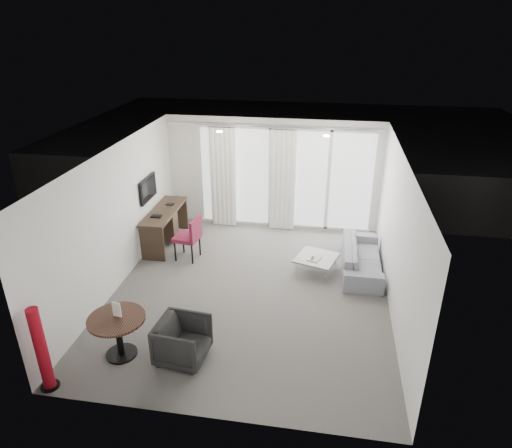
% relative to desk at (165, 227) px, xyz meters
% --- Properties ---
extents(floor, '(5.00, 6.00, 0.00)m').
position_rel_desk_xyz_m(floor, '(2.21, -1.61, -0.40)').
color(floor, '#5C5954').
rests_on(floor, ground).
extents(ceiling, '(5.00, 6.00, 0.00)m').
position_rel_desk_xyz_m(ceiling, '(2.21, -1.61, 2.20)').
color(ceiling, white).
rests_on(ceiling, ground).
extents(wall_left, '(0.00, 6.00, 2.60)m').
position_rel_desk_xyz_m(wall_left, '(-0.29, -1.61, 0.90)').
color(wall_left, silver).
rests_on(wall_left, ground).
extents(wall_right, '(0.00, 6.00, 2.60)m').
position_rel_desk_xyz_m(wall_right, '(4.71, -1.61, 0.90)').
color(wall_right, silver).
rests_on(wall_right, ground).
extents(wall_front, '(5.00, 0.00, 2.60)m').
position_rel_desk_xyz_m(wall_front, '(2.21, -4.61, 0.90)').
color(wall_front, silver).
rests_on(wall_front, ground).
extents(window_panel, '(4.00, 0.02, 2.38)m').
position_rel_desk_xyz_m(window_panel, '(2.51, 1.38, 0.80)').
color(window_panel, white).
rests_on(window_panel, ground).
extents(window_frame, '(4.10, 0.06, 2.44)m').
position_rel_desk_xyz_m(window_frame, '(2.51, 1.36, 0.80)').
color(window_frame, white).
rests_on(window_frame, ground).
extents(curtain_left, '(0.60, 0.20, 2.38)m').
position_rel_desk_xyz_m(curtain_left, '(1.06, 1.21, 0.80)').
color(curtain_left, white).
rests_on(curtain_left, ground).
extents(curtain_right, '(0.60, 0.20, 2.38)m').
position_rel_desk_xyz_m(curtain_right, '(2.46, 1.21, 0.80)').
color(curtain_right, white).
rests_on(curtain_right, ground).
extents(curtain_track, '(4.80, 0.04, 0.04)m').
position_rel_desk_xyz_m(curtain_track, '(2.21, 1.21, 2.05)').
color(curtain_track, '#B2B2B7').
rests_on(curtain_track, ceiling).
extents(downlight_a, '(0.12, 0.12, 0.02)m').
position_rel_desk_xyz_m(downlight_a, '(1.31, -0.01, 2.19)').
color(downlight_a, '#FFE0B2').
rests_on(downlight_a, ceiling).
extents(downlight_b, '(0.12, 0.12, 0.02)m').
position_rel_desk_xyz_m(downlight_b, '(3.41, -0.01, 2.19)').
color(downlight_b, '#FFE0B2').
rests_on(downlight_b, ceiling).
extents(desk, '(0.54, 1.72, 0.81)m').
position_rel_desk_xyz_m(desk, '(0.00, 0.00, 0.00)').
color(desk, '#322519').
rests_on(desk, floor).
extents(tv, '(0.05, 0.80, 0.50)m').
position_rel_desk_xyz_m(tv, '(-0.25, -0.16, 0.95)').
color(tv, black).
rests_on(tv, wall_left).
extents(desk_chair, '(0.58, 0.55, 0.94)m').
position_rel_desk_xyz_m(desk_chair, '(0.68, -0.58, 0.07)').
color(desk_chair, maroon).
rests_on(desk_chair, floor).
extents(round_table, '(1.06, 1.06, 0.68)m').
position_rel_desk_xyz_m(round_table, '(0.57, -3.66, -0.07)').
color(round_table, '#351E14').
rests_on(round_table, floor).
extents(menu_card, '(0.13, 0.04, 0.24)m').
position_rel_desk_xyz_m(menu_card, '(0.58, -3.62, 0.32)').
color(menu_card, white).
rests_on(menu_card, round_table).
extents(red_lamp, '(0.29, 0.29, 1.30)m').
position_rel_desk_xyz_m(red_lamp, '(-0.13, -4.44, 0.25)').
color(red_lamp, maroon).
rests_on(red_lamp, floor).
extents(tub_armchair, '(0.79, 0.77, 0.66)m').
position_rel_desk_xyz_m(tub_armchair, '(1.54, -3.58, -0.07)').
color(tub_armchair, black).
rests_on(tub_armchair, floor).
extents(coffee_table, '(0.93, 0.93, 0.33)m').
position_rel_desk_xyz_m(coffee_table, '(3.38, -0.71, -0.24)').
color(coffee_table, gray).
rests_on(coffee_table, floor).
extents(remote, '(0.08, 0.18, 0.02)m').
position_rel_desk_xyz_m(remote, '(3.30, -0.80, -0.04)').
color(remote, black).
rests_on(remote, coffee_table).
extents(magazine, '(0.34, 0.38, 0.02)m').
position_rel_desk_xyz_m(magazine, '(3.34, -0.79, -0.04)').
color(magazine, gray).
rests_on(magazine, coffee_table).
extents(sofa, '(0.75, 1.91, 0.56)m').
position_rel_desk_xyz_m(sofa, '(4.27, -0.48, -0.12)').
color(sofa, gray).
rests_on(sofa, floor).
extents(terrace_slab, '(5.60, 3.00, 0.12)m').
position_rel_desk_xyz_m(terrace_slab, '(2.51, 2.89, -0.46)').
color(terrace_slab, '#4D4D50').
rests_on(terrace_slab, ground).
extents(rattan_chair_a, '(0.66, 0.66, 0.87)m').
position_rel_desk_xyz_m(rattan_chair_a, '(2.96, 2.59, 0.03)').
color(rattan_chair_a, brown).
rests_on(rattan_chair_a, terrace_slab).
extents(rattan_chair_b, '(0.82, 0.82, 0.91)m').
position_rel_desk_xyz_m(rattan_chair_b, '(4.34, 2.76, 0.05)').
color(rattan_chair_b, brown).
rests_on(rattan_chair_b, terrace_slab).
extents(rattan_table, '(0.50, 0.50, 0.49)m').
position_rel_desk_xyz_m(rattan_table, '(4.09, 2.29, -0.16)').
color(rattan_table, brown).
rests_on(rattan_table, terrace_slab).
extents(balustrade, '(5.50, 0.06, 1.05)m').
position_rel_desk_xyz_m(balustrade, '(2.51, 4.34, 0.10)').
color(balustrade, '#B2B2B7').
rests_on(balustrade, terrace_slab).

